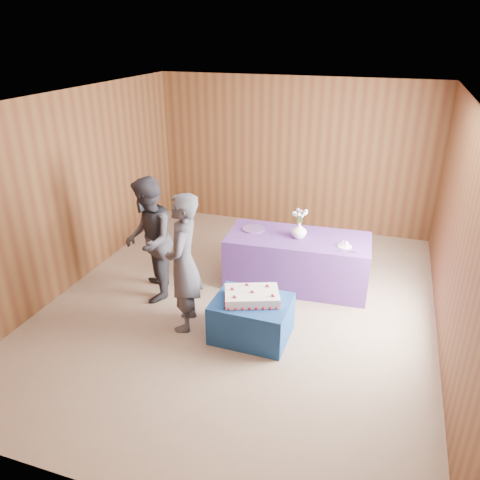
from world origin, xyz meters
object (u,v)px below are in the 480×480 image
at_px(sheet_cake, 252,296).
at_px(vase, 299,230).
at_px(serving_table, 297,261).
at_px(guest_left, 183,263).
at_px(cake_table, 251,319).
at_px(guest_right, 149,240).

height_order(sheet_cake, vase, vase).
distance_m(serving_table, vase, 0.49).
xyz_separation_m(vase, guest_left, (-1.10, -1.44, 0.01)).
distance_m(serving_table, sheet_cake, 1.45).
bearing_deg(vase, sheet_cake, -100.38).
bearing_deg(serving_table, cake_table, -103.25).
bearing_deg(vase, guest_right, -152.86).
distance_m(sheet_cake, vase, 1.45).
relative_size(vase, guest_left, 0.13).
xyz_separation_m(cake_table, vase, (0.25, 1.42, 0.61)).
distance_m(cake_table, guest_right, 1.76).
distance_m(cake_table, guest_left, 1.05).
distance_m(serving_table, guest_left, 1.89).
bearing_deg(serving_table, sheet_cake, -103.49).
bearing_deg(cake_table, sheet_cake, 101.65).
height_order(sheet_cake, guest_left, guest_left).
bearing_deg(sheet_cake, vase, 59.01).
height_order(serving_table, sheet_cake, serving_table).
relative_size(cake_table, vase, 4.03).
bearing_deg(guest_left, cake_table, 78.38).
xyz_separation_m(sheet_cake, guest_left, (-0.85, -0.04, 0.32)).
distance_m(serving_table, guest_right, 2.12).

